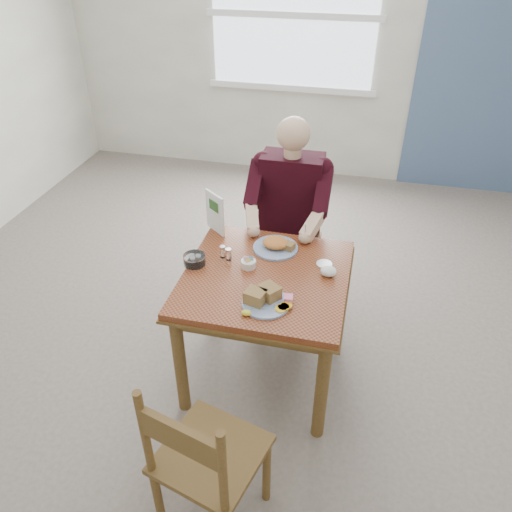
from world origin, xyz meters
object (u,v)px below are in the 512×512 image
(table, at_px, (265,291))
(chair_far, at_px, (290,240))
(near_plate, at_px, (265,298))
(far_plate, at_px, (277,245))
(diner, at_px, (289,205))
(chair_near, at_px, (205,461))

(table, bearing_deg, chair_far, 90.00)
(near_plate, xyz_separation_m, far_plate, (-0.04, 0.50, -0.00))
(diner, distance_m, near_plate, 0.94)
(diner, height_order, near_plate, diner)
(chair_far, relative_size, chair_near, 1.00)
(near_plate, height_order, far_plate, near_plate)
(near_plate, bearing_deg, diner, 93.06)
(near_plate, bearing_deg, chair_far, 92.79)
(chair_near, relative_size, far_plate, 2.88)
(table, height_order, near_plate, near_plate)
(chair_far, distance_m, near_plate, 1.08)
(chair_near, bearing_deg, diner, 88.73)
(table, height_order, chair_near, chair_near)
(table, height_order, diner, diner)
(chair_near, relative_size, near_plate, 2.94)
(far_plate, bearing_deg, diner, 90.89)
(chair_near, xyz_separation_m, far_plate, (0.04, 1.26, 0.30))
(chair_far, height_order, near_plate, chair_far)
(chair_far, height_order, diner, diner)
(chair_near, xyz_separation_m, diner, (0.04, 1.70, 0.33))
(far_plate, bearing_deg, near_plate, -85.04)
(diner, xyz_separation_m, near_plate, (0.05, -0.94, -0.03))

